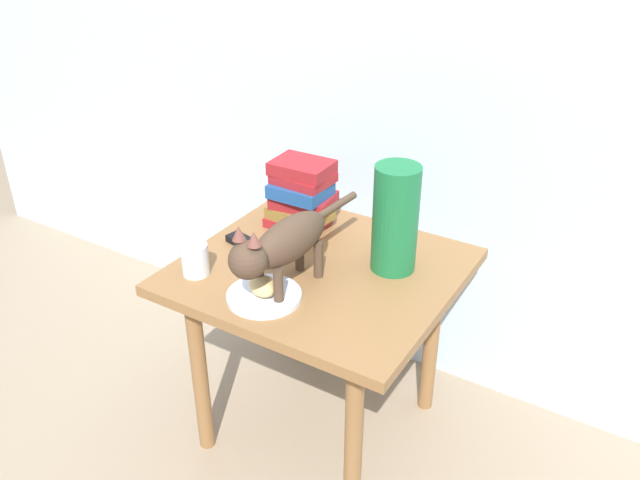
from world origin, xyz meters
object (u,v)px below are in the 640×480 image
cat (282,244)px  book_stack (301,195)px  green_vase (395,219)px  candle_jar (195,261)px  bread_roll (262,286)px  plate (264,296)px  side_table (320,292)px  tv_remote (249,245)px

cat → book_stack: cat is taller
green_vase → book_stack: bearing=167.7°
green_vase → candle_jar: green_vase is taller
bread_roll → cat: cat is taller
green_vase → candle_jar: 0.52m
plate → candle_jar: candle_jar is taller
bread_roll → green_vase: (0.20, 0.30, 0.10)m
side_table → cat: size_ratio=1.46×
green_vase → bread_roll: bearing=-124.5°
side_table → bread_roll: bearing=-101.0°
candle_jar → tv_remote: 0.18m
book_stack → green_vase: size_ratio=0.70×
cat → book_stack: 0.35m
bread_roll → green_vase: size_ratio=0.28×
cat → candle_jar: size_ratio=5.63×
cat → green_vase: size_ratio=1.67×
bread_roll → book_stack: 0.40m
side_table → tv_remote: (-0.22, -0.02, 0.09)m
plate → cat: cat is taller
bread_roll → candle_jar: size_ratio=0.94×
green_vase → tv_remote: size_ratio=1.91×
bread_roll → tv_remote: bread_roll is taller
plate → green_vase: (0.20, 0.29, 0.14)m
green_vase → tv_remote: (-0.38, -0.11, -0.13)m
side_table → plate: 0.22m
bread_roll → cat: 0.11m
side_table → cat: cat is taller
candle_jar → tv_remote: (0.04, 0.18, -0.03)m
plate → cat: (0.02, 0.05, 0.13)m
side_table → book_stack: size_ratio=3.47×
book_stack → tv_remote: (-0.05, -0.19, -0.09)m
plate → cat: 0.14m
cat → book_stack: (-0.15, 0.31, -0.03)m
book_stack → tv_remote: size_ratio=1.34×
side_table → bread_roll: 0.24m
side_table → plate: plate is taller
side_table → book_stack: book_stack is taller
bread_roll → book_stack: book_stack is taller
candle_jar → side_table: bearing=37.6°
bread_roll → candle_jar: bearing=178.6°
cat → book_stack: bearing=115.3°
bread_roll → tv_remote: 0.26m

